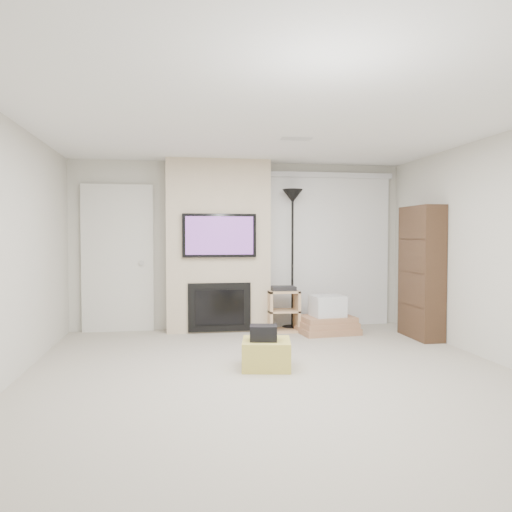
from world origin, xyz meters
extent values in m
cube|color=#B1A897|center=(0.00, 0.00, 0.00)|extent=(5.00, 5.50, 0.00)
cube|color=white|center=(0.00, 0.00, 2.50)|extent=(5.00, 5.50, 0.00)
cube|color=beige|center=(0.00, 2.75, 1.25)|extent=(5.00, 0.00, 2.50)
cube|color=beige|center=(0.00, -2.75, 1.25)|extent=(5.00, 0.00, 2.50)
cube|color=beige|center=(-2.50, 0.00, 1.25)|extent=(0.00, 5.50, 2.50)
cube|color=beige|center=(2.50, 0.00, 1.25)|extent=(0.00, 5.50, 2.50)
cube|color=silver|center=(0.40, 0.80, 2.50)|extent=(0.35, 0.18, 0.01)
cube|color=gold|center=(-0.02, 0.36, 0.15)|extent=(0.58, 0.58, 0.30)
cube|color=black|center=(-0.06, 0.32, 0.38)|extent=(0.31, 0.27, 0.16)
cube|color=beige|center=(-0.35, 2.55, 1.25)|extent=(1.50, 0.40, 2.50)
cube|color=black|center=(-0.35, 2.32, 1.40)|extent=(1.05, 0.06, 0.62)
cube|color=#5A2E70|center=(-0.35, 2.29, 1.40)|extent=(0.96, 0.00, 0.54)
cube|color=black|center=(-0.35, 2.34, 0.37)|extent=(0.90, 0.04, 0.70)
cube|color=black|center=(-0.35, 2.32, 0.37)|extent=(0.70, 0.02, 0.50)
cube|color=silver|center=(-1.80, 2.71, 1.07)|extent=(1.02, 0.08, 2.14)
cube|color=#B4B3AD|center=(-1.80, 2.72, 1.02)|extent=(0.90, 0.05, 2.05)
cylinder|color=silver|center=(-1.46, 2.67, 1.00)|extent=(0.07, 0.06, 0.07)
cube|color=silver|center=(1.40, 2.69, 2.33)|extent=(1.98, 0.10, 0.08)
cube|color=white|center=(1.40, 2.70, 1.15)|extent=(1.90, 0.03, 2.29)
cylinder|color=black|center=(0.76, 2.50, 0.02)|extent=(0.31, 0.31, 0.03)
cylinder|color=black|center=(0.76, 2.50, 0.99)|extent=(0.03, 0.03, 1.94)
cone|color=black|center=(0.76, 2.50, 1.99)|extent=(0.31, 0.31, 0.20)
cube|color=tan|center=(0.37, 2.32, 0.30)|extent=(0.04, 0.38, 0.60)
cube|color=tan|center=(0.78, 2.32, 0.30)|extent=(0.04, 0.38, 0.60)
cube|color=tan|center=(0.58, 2.32, 0.01)|extent=(0.45, 0.38, 0.03)
cube|color=tan|center=(0.58, 2.32, 0.30)|extent=(0.45, 0.38, 0.03)
cube|color=tan|center=(0.58, 2.32, 0.58)|extent=(0.45, 0.38, 0.03)
cube|color=black|center=(0.58, 2.32, 0.63)|extent=(0.35, 0.25, 0.06)
cube|color=#AE7B58|center=(1.18, 2.08, 0.04)|extent=(0.87, 0.69, 0.09)
cube|color=#AE7B58|center=(1.18, 2.08, 0.13)|extent=(0.82, 0.65, 0.08)
cube|color=#AE7B58|center=(1.18, 2.08, 0.21)|extent=(0.78, 0.61, 0.08)
cube|color=silver|center=(1.18, 2.08, 0.39)|extent=(0.48, 0.44, 0.29)
cube|color=#382417|center=(2.34, 1.57, 0.90)|extent=(0.30, 0.80, 1.80)
cube|color=#382417|center=(2.32, 1.57, 0.45)|extent=(0.26, 0.72, 0.02)
cube|color=#382417|center=(2.32, 1.57, 0.90)|extent=(0.26, 0.72, 0.02)
cube|color=#382417|center=(2.32, 1.57, 1.35)|extent=(0.26, 0.72, 0.02)
camera|label=1|loc=(-0.95, -4.77, 1.39)|focal=35.00mm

